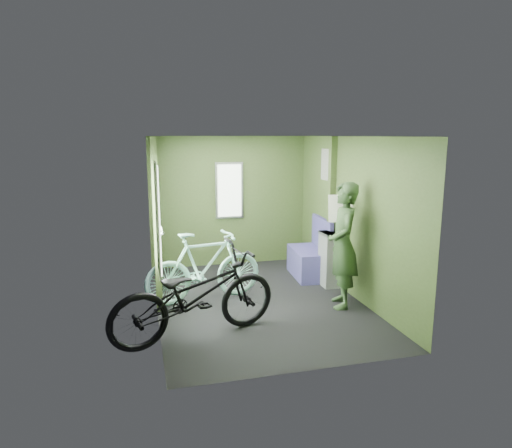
{
  "coord_description": "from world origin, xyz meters",
  "views": [
    {
      "loc": [
        -1.57,
        -5.92,
        2.32
      ],
      "look_at": [
        0.0,
        0.1,
        1.1
      ],
      "focal_mm": 32.0,
      "sensor_mm": 36.0,
      "label": 1
    }
  ],
  "objects_px": {
    "bicycle_black": "(197,339)",
    "waste_box": "(330,259)",
    "bench_seat": "(310,259)",
    "passenger": "(343,245)",
    "bicycle_mint": "(205,301)"
  },
  "relations": [
    {
      "from": "bicycle_black",
      "to": "waste_box",
      "type": "bearing_deg",
      "value": -74.58
    },
    {
      "from": "waste_box",
      "to": "bench_seat",
      "type": "height_order",
      "value": "bench_seat"
    },
    {
      "from": "bicycle_black",
      "to": "bench_seat",
      "type": "xyz_separation_m",
      "value": [
        2.14,
        1.91,
        0.29
      ]
    },
    {
      "from": "bicycle_black",
      "to": "waste_box",
      "type": "relative_size",
      "value": 2.38
    },
    {
      "from": "bench_seat",
      "to": "waste_box",
      "type": "bearing_deg",
      "value": -73.66
    },
    {
      "from": "bicycle_mint",
      "to": "bench_seat",
      "type": "bearing_deg",
      "value": -79.52
    },
    {
      "from": "bicycle_mint",
      "to": "waste_box",
      "type": "height_order",
      "value": "waste_box"
    },
    {
      "from": "passenger",
      "to": "bench_seat",
      "type": "bearing_deg",
      "value": -167.67
    },
    {
      "from": "bicycle_black",
      "to": "bench_seat",
      "type": "distance_m",
      "value": 2.88
    },
    {
      "from": "waste_box",
      "to": "bench_seat",
      "type": "relative_size",
      "value": 0.87
    },
    {
      "from": "bicycle_black",
      "to": "waste_box",
      "type": "xyz_separation_m",
      "value": [
        2.25,
        1.38,
        0.42
      ]
    },
    {
      "from": "bench_seat",
      "to": "bicycle_mint",
      "type": "bearing_deg",
      "value": -154.8
    },
    {
      "from": "bicycle_mint",
      "to": "passenger",
      "type": "bearing_deg",
      "value": -120.16
    },
    {
      "from": "waste_box",
      "to": "bench_seat",
      "type": "distance_m",
      "value": 0.56
    },
    {
      "from": "bicycle_black",
      "to": "passenger",
      "type": "distance_m",
      "value": 2.31
    }
  ]
}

